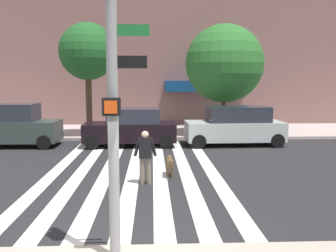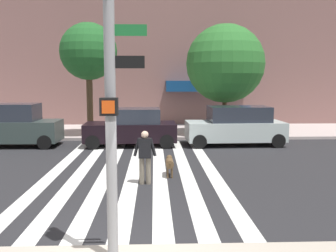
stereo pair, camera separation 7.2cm
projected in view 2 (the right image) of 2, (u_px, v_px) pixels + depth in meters
ground_plane at (138, 169)px, 13.46m from camera, size 160.00×160.00×0.00m
sidewalk_far at (144, 131)px, 22.89m from camera, size 80.00×6.00×0.15m
crosswalk_stripes at (134, 169)px, 13.46m from camera, size 5.85×12.43×0.01m
traffic_light_pole at (110, 57)px, 6.00m from camera, size 0.74×0.46×5.80m
parked_car_near_curb at (11, 127)px, 18.01m from camera, size 4.66×1.90×2.05m
parked_car_behind_first at (132, 128)px, 18.23m from camera, size 4.40×2.12×1.80m
parked_car_third_in_line at (236, 126)px, 18.41m from camera, size 4.73×2.14×1.89m
street_tree_nearest at (89, 52)px, 20.05m from camera, size 3.03×3.03×6.02m
street_tree_middle at (225, 64)px, 20.47m from camera, size 4.23×4.23×6.00m
pedestrian_dog_walker at (145, 154)px, 11.47m from camera, size 0.70×0.24×1.64m
dog_on_leash at (170, 163)px, 12.49m from camera, size 0.26×0.98×0.65m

